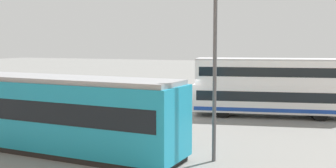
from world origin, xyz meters
The scene contains 8 objects.
ground_plane centered at (0.00, 0.00, 0.00)m, with size 160.00×160.00×0.00m, color slate.
double_decker_bus centered at (-5.60, -1.60, 1.96)m, with size 10.63×4.35×3.83m.
tram_yellow centered at (4.20, 10.81, 1.76)m, with size 15.90×3.92×3.39m.
pedestrian_near_railing centered at (3.59, 4.63, 0.93)m, with size 0.38×0.38×1.62m.
pedestrian_crossing centered at (0.07, 9.34, 0.97)m, with size 0.43×0.43×1.69m.
pedestrian_railing centered at (3.01, 6.85, 0.75)m, with size 10.00×0.35×1.08m.
info_sign centered at (8.43, 6.07, 1.81)m, with size 1.26×0.29×2.56m.
street_lamp centered at (-4.65, 9.96, 4.05)m, with size 0.36×0.36×6.94m.
Camera 1 is at (-8.92, 26.52, 4.93)m, focal length 44.93 mm.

